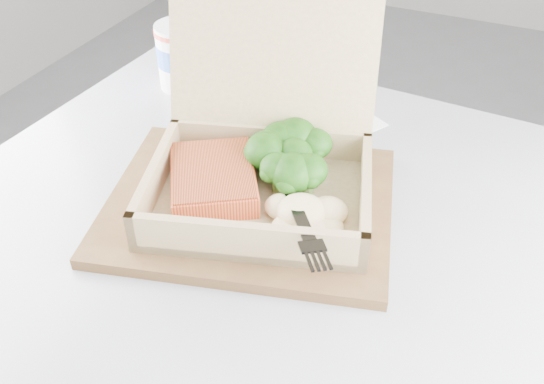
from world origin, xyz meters
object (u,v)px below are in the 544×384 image
at_px(takeout_container, 264,143).
at_px(paper_cup, 182,54).
at_px(serving_tray, 250,204).
at_px(cafe_table, 253,330).

bearing_deg(takeout_container, paper_cup, 122.90).
distance_m(serving_tray, paper_cup, 0.32).
xyz_separation_m(serving_tray, takeout_container, (0.00, 0.04, 0.06)).
bearing_deg(serving_tray, takeout_container, 87.63).
bearing_deg(takeout_container, cafe_table, -96.35).
bearing_deg(takeout_container, serving_tray, -109.25).
bearing_deg(cafe_table, paper_cup, 132.95).
bearing_deg(cafe_table, serving_tray, 116.75).
relative_size(serving_tray, paper_cup, 3.31).
height_order(cafe_table, paper_cup, paper_cup).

